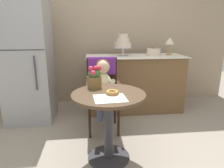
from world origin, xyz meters
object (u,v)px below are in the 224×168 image
Objects in this scene: wicker_chair at (102,82)px; table_lamp at (170,42)px; flower_vase at (94,77)px; tiered_cake_stand at (123,43)px; donut_front at (112,92)px; refrigerator at (28,63)px; round_layer_cake at (153,52)px; cafe_table at (109,113)px; seated_child at (103,83)px.

table_lamp reaches higher than wicker_chair.
flower_vase is 1.21m from tiered_cake_stand.
tiered_cake_stand is 0.77m from table_lamp.
donut_front is 1.43m from tiered_cake_stand.
round_layer_cake is at bearing 5.20° from refrigerator.
round_layer_cake is at bearing -3.44° from tiered_cake_stand.
tiered_cake_stand reaches higher than cafe_table.
tiered_cake_stand is 0.20× the size of refrigerator.
seated_child is 2.55× the size of table_lamp.
wicker_chair is (-0.02, 0.71, 0.13)m from cafe_table.
table_lamp is 2.19m from refrigerator.
cafe_table is 2.12× the size of tiered_cake_stand.
flower_vase is at bearing 120.84° from cafe_table.
tiered_cake_stand is at bearing 76.92° from donut_front.
round_layer_cake is 0.75× the size of table_lamp.
seated_child is 0.39m from flower_vase.
flower_vase is 0.83× the size of table_lamp.
donut_front is at bearing -121.19° from round_layer_cake.
seated_child is at bearing 71.69° from flower_vase.
donut_front is 0.54× the size of flower_vase.
refrigerator is (-1.39, -0.20, -0.25)m from tiered_cake_stand.
tiered_cake_stand is at bearing 66.38° from flower_vase.
cafe_table is at bearing -46.33° from refrigerator.
cafe_table is at bearing -59.16° from flower_vase.
donut_front is at bearing -85.31° from seated_child.
refrigerator is at bearing -174.80° from round_layer_cake.
flower_vase reaches higher than wicker_chair.
flower_vase is 0.14× the size of refrigerator.
round_layer_cake reaches higher than seated_child.
refrigerator is (-0.92, 0.88, 0.02)m from flower_vase.
refrigerator reaches higher than wicker_chair.
tiered_cake_stand reaches higher than seated_child.
tiered_cake_stand is at bearing 58.52° from wicker_chair.
round_layer_cake is (0.85, 0.56, 0.32)m from wicker_chair.
wicker_chair is at bearing -146.50° from round_layer_cake.
refrigerator reaches higher than round_layer_cake.
flower_vase is 0.69× the size of tiered_cake_stand.
seated_child is 0.93m from tiered_cake_stand.
table_lamp is at bearing 42.26° from flower_vase.
seated_child is 3.08× the size of flower_vase.
flower_vase is at bearing -108.31° from seated_child.
cafe_table is at bearing -88.55° from wicker_chair.
donut_front is at bearing -127.85° from table_lamp.
cafe_table is 1.56m from refrigerator.
seated_child is at bearing -115.91° from tiered_cake_stand.
donut_front is 0.45× the size of table_lamp.
flower_vase is at bearing 121.75° from donut_front.
flower_vase is at bearing -43.82° from refrigerator.
round_layer_cake is (0.80, 1.32, 0.22)m from donut_front.
seated_child reaches higher than donut_front.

